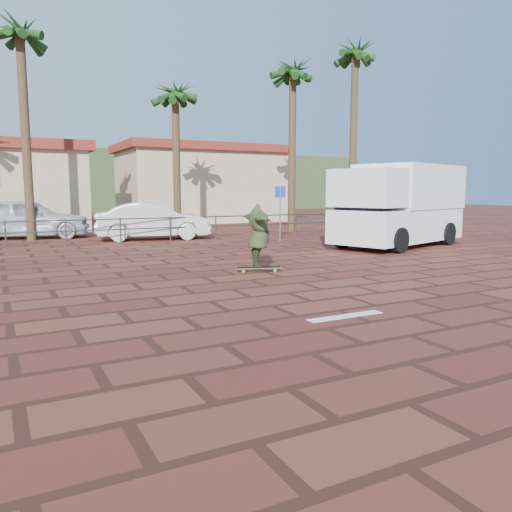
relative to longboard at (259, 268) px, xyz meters
The scene contains 15 objects.
ground 3.80m from the longboard, 114.24° to the right, with size 120.00×120.00×0.00m, color brown.
paint_stripe 4.74m from the longboard, 100.43° to the right, with size 1.40×0.22×0.01m, color white.
guardrail 8.70m from the longboard, 100.34° to the left, with size 24.06×0.06×1.00m.
palm_left 14.69m from the longboard, 111.55° to the left, with size 2.40×2.40×9.45m.
palm_center 13.71m from the longboard, 80.84° to the left, with size 2.40×2.40×7.75m.
palm_right 14.92m from the longboard, 54.77° to the left, with size 2.40×2.40×9.05m.
palm_far_right 16.46m from the longboard, 42.41° to the left, with size 2.40×2.40×10.05m.
building_east 21.66m from the longboard, 72.59° to the left, with size 10.60×6.60×5.00m.
hill_front 46.66m from the longboard, 91.92° to the left, with size 70.00×18.00×6.00m, color #384C28.
longboard is the anchor object (origin of this frame).
skateboarder 0.82m from the longboard, ahead, with size 1.97×0.53×1.60m, color #313E21.
campervan 8.05m from the longboard, 21.25° to the left, with size 6.18×3.98×2.97m.
car_silver 13.39m from the longboard, 110.25° to the left, with size 2.03×5.05×1.72m, color silver.
car_white 9.56m from the longboard, 90.04° to the left, with size 1.63×4.68×1.54m, color silver.
street_sign 8.04m from the longboard, 55.81° to the left, with size 0.45×0.10×2.21m.
Camera 1 is at (-4.25, -7.55, 2.02)m, focal length 35.00 mm.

